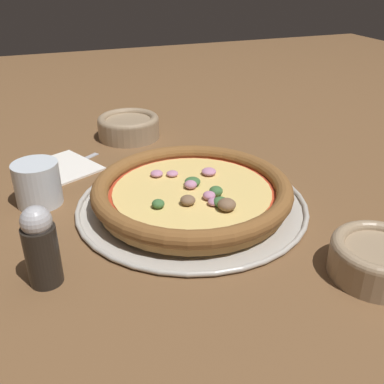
{
  "coord_description": "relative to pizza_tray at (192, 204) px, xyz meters",
  "views": [
    {
      "loc": [
        0.23,
        0.63,
        0.38
      ],
      "look_at": [
        0.0,
        0.0,
        0.03
      ],
      "focal_mm": 42.0,
      "sensor_mm": 36.0,
      "label": 1
    }
  ],
  "objects": [
    {
      "name": "fork",
      "position": [
        0.19,
        -0.23,
        -0.0
      ],
      "size": [
        0.15,
        0.11,
        0.0
      ],
      "rotation": [
        0.0,
        0.0,
        6.91
      ],
      "color": "#B7B7BC",
      "rests_on": "ground_plane"
    },
    {
      "name": "pizza",
      "position": [
        -0.0,
        0.0,
        0.03
      ],
      "size": [
        0.34,
        0.34,
        0.04
      ],
      "color": "tan",
      "rests_on": "pizza_tray"
    },
    {
      "name": "ground_plane",
      "position": [
        0.0,
        0.0,
        -0.0
      ],
      "size": [
        3.0,
        3.0,
        0.0
      ],
      "primitive_type": "plane",
      "color": "brown"
    },
    {
      "name": "bowl_far",
      "position": [
        0.02,
        -0.36,
        0.02
      ],
      "size": [
        0.14,
        0.14,
        0.05
      ],
      "color": "#9E8466",
      "rests_on": "ground_plane"
    },
    {
      "name": "pizza_tray",
      "position": [
        0.0,
        0.0,
        0.0
      ],
      "size": [
        0.39,
        0.39,
        0.01
      ],
      "color": "#B7B2A8",
      "rests_on": "ground_plane"
    },
    {
      "name": "napkin",
      "position": [
        0.2,
        -0.23,
        -0.0
      ],
      "size": [
        0.18,
        0.18,
        0.01
      ],
      "rotation": [
        0.0,
        0.0,
        0.45
      ],
      "color": "white",
      "rests_on": "ground_plane"
    },
    {
      "name": "bowl_near",
      "position": [
        -0.17,
        0.26,
        0.02
      ],
      "size": [
        0.13,
        0.13,
        0.05
      ],
      "color": "#9E8466",
      "rests_on": "ground_plane"
    },
    {
      "name": "drinking_cup",
      "position": [
        0.24,
        -0.1,
        0.03
      ],
      "size": [
        0.08,
        0.08,
        0.08
      ],
      "color": "silver",
      "rests_on": "ground_plane"
    },
    {
      "name": "pepper_shaker",
      "position": [
        0.25,
        0.12,
        0.05
      ],
      "size": [
        0.04,
        0.04,
        0.11
      ],
      "color": "black",
      "rests_on": "ground_plane"
    }
  ]
}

